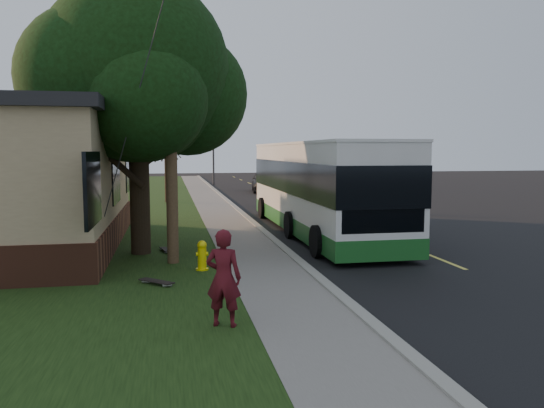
{
  "coord_description": "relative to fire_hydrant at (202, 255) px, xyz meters",
  "views": [
    {
      "loc": [
        -3.36,
        -13.02,
        3.01
      ],
      "look_at": [
        -0.49,
        1.77,
        1.5
      ],
      "focal_mm": 35.0,
      "sensor_mm": 36.0,
      "label": 1
    }
  ],
  "objects": [
    {
      "name": "ground",
      "position": [
        2.6,
        0.0,
        -0.43
      ],
      "size": [
        120.0,
        120.0,
        0.0
      ],
      "primitive_type": "plane",
      "color": "black",
      "rests_on": "ground"
    },
    {
      "name": "road",
      "position": [
        6.6,
        10.0,
        -0.43
      ],
      "size": [
        8.0,
        80.0,
        0.01
      ],
      "primitive_type": "cube",
      "color": "black",
      "rests_on": "ground"
    },
    {
      "name": "curb",
      "position": [
        2.6,
        10.0,
        -0.37
      ],
      "size": [
        0.25,
        80.0,
        0.12
      ],
      "primitive_type": "cube",
      "color": "gray",
      "rests_on": "ground"
    },
    {
      "name": "sidewalk",
      "position": [
        1.6,
        10.0,
        -0.39
      ],
      "size": [
        2.0,
        80.0,
        0.08
      ],
      "primitive_type": "cube",
      "color": "slate",
      "rests_on": "ground"
    },
    {
      "name": "grass_verge",
      "position": [
        -1.9,
        10.0,
        -0.4
      ],
      "size": [
        5.0,
        80.0,
        0.07
      ],
      "primitive_type": "cube",
      "color": "black",
      "rests_on": "ground"
    },
    {
      "name": "fire_hydrant",
      "position": [
        0.0,
        0.0,
        0.0
      ],
      "size": [
        0.32,
        0.32,
        0.74
      ],
      "color": "yellow",
      "rests_on": "grass_verge"
    },
    {
      "name": "utility_pole",
      "position": [
        -0.71,
        0.99,
        4.2
      ],
      "size": [
        2.86,
        3.21,
        9.07
      ],
      "color": "#473321",
      "rests_on": "ground"
    },
    {
      "name": "leafy_tree",
      "position": [
        -1.57,
        2.65,
        4.73
      ],
      "size": [
        6.3,
        6.0,
        7.8
      ],
      "color": "black",
      "rests_on": "grass_verge"
    },
    {
      "name": "bare_tree_near",
      "position": [
        -0.9,
        18.0,
        1.72
      ],
      "size": [
        1.38,
        1.21,
        4.31
      ],
      "color": "black",
      "rests_on": "grass_verge"
    },
    {
      "name": "bare_tree_far",
      "position": [
        -0.4,
        30.0,
        1.57
      ],
      "size": [
        1.38,
        1.21,
        4.03
      ],
      "color": "black",
      "rests_on": "grass_verge"
    },
    {
      "name": "traffic_signal",
      "position": [
        3.1,
        34.0,
        2.73
      ],
      "size": [
        0.18,
        0.22,
        5.5
      ],
      "color": "#2D2D30",
      "rests_on": "ground"
    },
    {
      "name": "transit_bus",
      "position": [
        4.59,
        5.68,
        1.33
      ],
      "size": [
        2.83,
        12.26,
        3.31
      ],
      "color": "silver",
      "rests_on": "ground"
    },
    {
      "name": "skateboarder",
      "position": [
        0.1,
        -4.32,
        0.46
      ],
      "size": [
        0.7,
        0.58,
        1.65
      ],
      "primitive_type": "imported",
      "rotation": [
        0.0,
        0.0,
        2.79
      ],
      "color": "#4E0F17",
      "rests_on": "grass_verge"
    },
    {
      "name": "skateboard_main",
      "position": [
        -0.91,
        2.63,
        -0.31
      ],
      "size": [
        0.38,
        0.82,
        0.07
      ],
      "color": "black",
      "rests_on": "grass_verge"
    },
    {
      "name": "skateboard_spare",
      "position": [
        -1.08,
        -1.26,
        -0.3
      ],
      "size": [
        0.81,
        0.79,
        0.08
      ],
      "color": "black",
      "rests_on": "grass_verge"
    },
    {
      "name": "distant_car",
      "position": [
        6.18,
        25.38,
        0.37
      ],
      "size": [
        2.45,
        4.9,
        1.6
      ],
      "primitive_type": "imported",
      "rotation": [
        0.0,
        0.0,
        -0.12
      ],
      "color": "black",
      "rests_on": "ground"
    }
  ]
}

